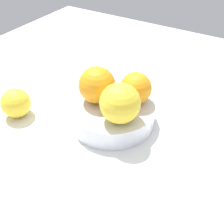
% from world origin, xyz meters
% --- Properties ---
extents(ground_plane, '(1.10, 1.10, 0.02)m').
position_xyz_m(ground_plane, '(0.00, 0.00, -0.01)').
color(ground_plane, white).
extents(fruit_bowl, '(0.18, 0.18, 0.04)m').
position_xyz_m(fruit_bowl, '(0.00, 0.00, 0.02)').
color(fruit_bowl, silver).
rests_on(fruit_bowl, ground_plane).
extents(orange_in_bowl_0, '(0.07, 0.07, 0.07)m').
position_xyz_m(orange_in_bowl_0, '(0.00, -0.04, 0.08)').
color(orange_in_bowl_0, orange).
rests_on(orange_in_bowl_0, fruit_bowl).
extents(orange_in_bowl_1, '(0.08, 0.08, 0.08)m').
position_xyz_m(orange_in_bowl_1, '(0.03, 0.04, 0.08)').
color(orange_in_bowl_1, yellow).
rests_on(orange_in_bowl_1, fruit_bowl).
extents(orange_in_bowl_2, '(0.06, 0.06, 0.06)m').
position_xyz_m(orange_in_bowl_2, '(-0.04, 0.03, 0.07)').
color(orange_in_bowl_2, orange).
rests_on(orange_in_bowl_2, fruit_bowl).
extents(orange_loose_0, '(0.06, 0.06, 0.06)m').
position_xyz_m(orange_loose_0, '(0.09, -0.18, 0.03)').
color(orange_loose_0, yellow).
rests_on(orange_loose_0, ground_plane).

